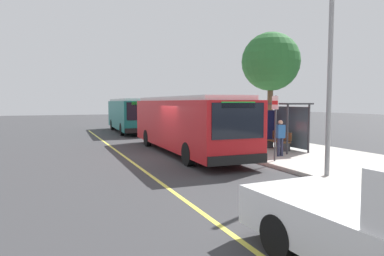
{
  "coord_description": "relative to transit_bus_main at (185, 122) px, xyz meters",
  "views": [
    {
      "loc": [
        15.69,
        -5.55,
        2.68
      ],
      "look_at": [
        0.15,
        0.84,
        1.42
      ],
      "focal_mm": 32.48,
      "sensor_mm": 36.0,
      "label": 1
    }
  ],
  "objects": [
    {
      "name": "ground_plane",
      "position": [
        1.19,
        -1.01,
        -1.62
      ],
      "size": [
        120.0,
        120.0,
        0.0
      ],
      "primitive_type": "plane",
      "color": "#38383A"
    },
    {
      "name": "street_tree_near_shelter",
      "position": [
        -2.39,
        6.94,
        3.67
      ],
      "size": [
        3.8,
        3.8,
        7.06
      ],
      "color": "brown",
      "rests_on": "sidewalk_curb"
    },
    {
      "name": "pedestrian_commuter",
      "position": [
        3.57,
        3.37,
        -0.5
      ],
      "size": [
        0.24,
        0.4,
        1.69
      ],
      "color": "#282D47",
      "rests_on": "sidewalk_curb"
    },
    {
      "name": "transit_bus_second",
      "position": [
        -13.77,
        0.04,
        -0.0
      ],
      "size": [
        10.35,
        3.01,
        2.95
      ],
      "color": "#146B66",
      "rests_on": "ground_plane"
    },
    {
      "name": "sidewalk_curb",
      "position": [
        1.19,
        4.99,
        -1.54
      ],
      "size": [
        44.0,
        6.4,
        0.15
      ],
      "primitive_type": "cube",
      "color": "#B7B2A8",
      "rests_on": "ground_plane"
    },
    {
      "name": "bus_shelter",
      "position": [
        1.69,
        4.88,
        0.3
      ],
      "size": [
        2.9,
        1.6,
        2.48
      ],
      "color": "#333338",
      "rests_on": "sidewalk_curb"
    },
    {
      "name": "utility_pole",
      "position": [
        7.74,
        2.23,
        1.73
      ],
      "size": [
        0.16,
        0.16,
        6.4
      ],
      "primitive_type": "cylinder",
      "color": "gray",
      "rests_on": "sidewalk_curb"
    },
    {
      "name": "route_sign_post",
      "position": [
        4.59,
        2.33,
        0.34
      ],
      "size": [
        0.44,
        0.08,
        2.8
      ],
      "color": "#333338",
      "rests_on": "sidewalk_curb"
    },
    {
      "name": "transit_bus_main",
      "position": [
        0.0,
        0.0,
        0.0
      ],
      "size": [
        11.51,
        2.76,
        2.95
      ],
      "color": "red",
      "rests_on": "ground_plane"
    },
    {
      "name": "lane_stripe_center",
      "position": [
        1.19,
        -3.21,
        -1.61
      ],
      "size": [
        36.0,
        0.14,
        0.01
      ],
      "primitive_type": "cube",
      "color": "#E0D64C",
      "rests_on": "ground_plane"
    },
    {
      "name": "waiting_bench",
      "position": [
        1.7,
        4.7,
        -0.98
      ],
      "size": [
        1.6,
        0.48,
        0.95
      ],
      "color": "brown",
      "rests_on": "sidewalk_curb"
    }
  ]
}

